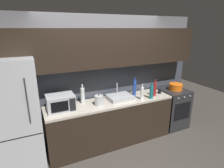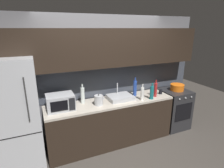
% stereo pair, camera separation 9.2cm
% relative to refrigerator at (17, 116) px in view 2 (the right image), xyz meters
% --- Properties ---
extents(back_wall, '(4.23, 0.44, 2.50)m').
position_rel_refrigerator_xyz_m(back_wall, '(1.63, 0.30, 0.62)').
color(back_wall, slate).
rests_on(back_wall, ground).
extents(counter_run, '(2.49, 0.60, 0.90)m').
position_rel_refrigerator_xyz_m(counter_run, '(1.63, 0.00, -0.47)').
color(counter_run, black).
rests_on(counter_run, ground).
extents(refrigerator, '(0.68, 0.69, 1.85)m').
position_rel_refrigerator_xyz_m(refrigerator, '(0.00, 0.00, 0.00)').
color(refrigerator, '#B7BABF').
rests_on(refrigerator, ground).
extents(oven_range, '(0.60, 0.62, 0.90)m').
position_rel_refrigerator_xyz_m(oven_range, '(3.21, -0.00, -0.47)').
color(oven_range, '#232326').
rests_on(oven_range, ground).
extents(microwave, '(0.46, 0.35, 0.27)m').
position_rel_refrigerator_xyz_m(microwave, '(0.68, 0.02, 0.11)').
color(microwave, '#A8AAAF').
rests_on(microwave, counter_run).
extents(sink_basin, '(0.48, 0.38, 0.30)m').
position_rel_refrigerator_xyz_m(sink_basin, '(1.83, 0.03, 0.02)').
color(sink_basin, '#ADAFB5').
rests_on(sink_basin, counter_run).
extents(kettle, '(0.19, 0.16, 0.21)m').
position_rel_refrigerator_xyz_m(kettle, '(1.35, -0.06, 0.07)').
color(kettle, '#B7BABF').
rests_on(kettle, counter_run).
extents(wine_bottle_blue, '(0.08, 0.08, 0.39)m').
position_rel_refrigerator_xyz_m(wine_bottle_blue, '(2.20, 0.10, 0.14)').
color(wine_bottle_blue, '#234299').
rests_on(wine_bottle_blue, counter_run).
extents(wine_bottle_red, '(0.06, 0.06, 0.35)m').
position_rel_refrigerator_xyz_m(wine_bottle_red, '(2.56, -0.12, 0.12)').
color(wine_bottle_red, '#A82323').
rests_on(wine_bottle_red, counter_run).
extents(wine_bottle_teal, '(0.07, 0.07, 0.33)m').
position_rel_refrigerator_xyz_m(wine_bottle_teal, '(2.41, -0.21, 0.11)').
color(wine_bottle_teal, '#19666B').
rests_on(wine_bottle_teal, counter_run).
extents(wine_bottle_white, '(0.07, 0.07, 0.32)m').
position_rel_refrigerator_xyz_m(wine_bottle_white, '(2.21, -0.17, 0.11)').
color(wine_bottle_white, silver).
rests_on(wine_bottle_white, counter_run).
extents(wine_bottle_clear, '(0.08, 0.08, 0.37)m').
position_rel_refrigerator_xyz_m(wine_bottle_clear, '(1.10, 0.14, 0.13)').
color(wine_bottle_clear, silver).
rests_on(wine_bottle_clear, counter_run).
extents(mug_dark, '(0.07, 0.07, 0.10)m').
position_rel_refrigerator_xyz_m(mug_dark, '(2.75, -0.05, 0.02)').
color(mug_dark, black).
rests_on(mug_dark, counter_run).
extents(cooking_pot, '(0.30, 0.30, 0.14)m').
position_rel_refrigerator_xyz_m(cooking_pot, '(3.25, 0.00, 0.05)').
color(cooking_pot, orange).
rests_on(cooking_pot, oven_range).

